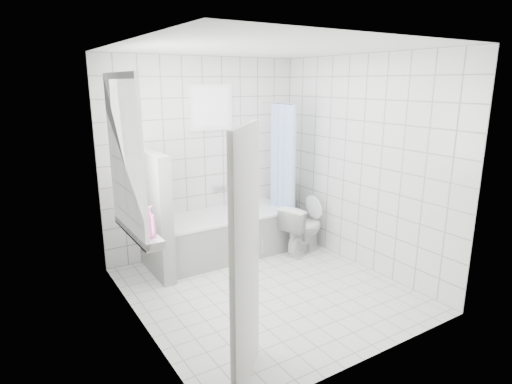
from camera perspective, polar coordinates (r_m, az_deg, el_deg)
ground at (r=4.96m, az=1.34°, el=-12.85°), size 3.00×3.00×0.00m
ceiling at (r=4.42m, az=1.54°, el=18.69°), size 3.00×3.00×0.00m
wall_back at (r=5.79m, az=-6.85°, el=4.69°), size 2.80×0.02×2.60m
wall_front at (r=3.41m, az=15.58°, el=-2.71°), size 2.80×0.02×2.60m
wall_left at (r=3.93m, az=-15.81°, el=-0.45°), size 0.02×3.00×2.60m
wall_right at (r=5.40m, az=13.92°, el=3.65°), size 0.02×3.00×2.60m
window_left at (r=4.16m, az=-16.70°, el=4.53°), size 0.01×0.90×1.40m
window_back at (r=5.72m, az=-5.93°, el=11.15°), size 0.50×0.01×0.50m
window_sill at (r=4.36m, az=-15.43°, el=-5.02°), size 0.18×1.02×0.08m
door at (r=3.15m, az=-1.38°, el=-9.44°), size 0.58×0.61×2.00m
bathtub at (r=5.77m, az=-4.14°, el=-5.69°), size 1.80×0.77×0.58m
partition_wall at (r=5.22m, az=-13.37°, el=-2.93°), size 0.15×0.85×1.50m
tiled_ledge at (r=6.58m, az=3.98°, el=-3.25°), size 0.40×0.24×0.55m
toilet at (r=5.87m, az=6.25°, el=-4.86°), size 0.75×0.56×0.68m
curtain_rod at (r=5.84m, az=3.11°, el=11.76°), size 0.02×0.80×0.02m
shower_curtain at (r=5.85m, az=3.72°, el=2.86°), size 0.14×0.48×1.78m
tub_faucet at (r=5.93m, az=-4.92°, el=0.53°), size 0.18×0.06×0.06m
sill_bottles at (r=4.24m, az=-15.19°, el=-3.04°), size 0.16×0.80×0.30m
ledge_bottles at (r=6.45m, az=4.39°, el=0.07°), size 0.18×0.19×0.27m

